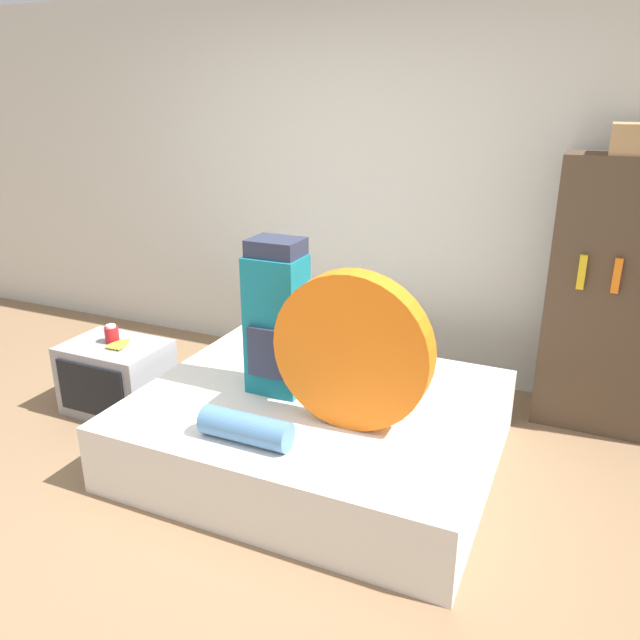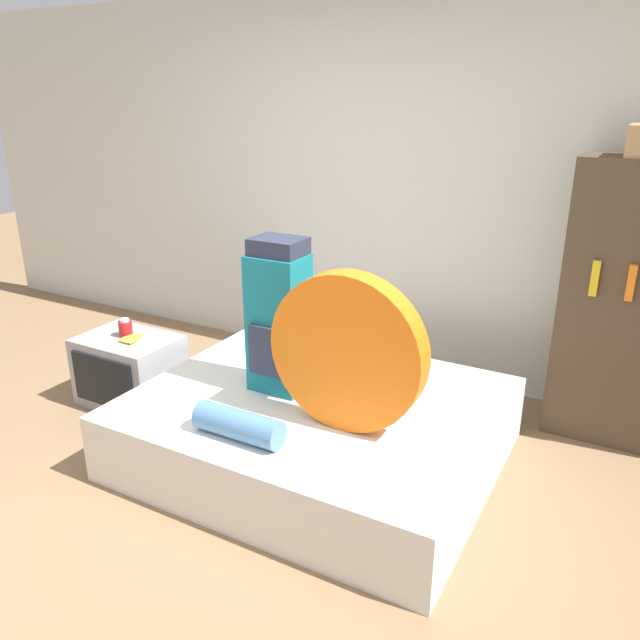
{
  "view_description": "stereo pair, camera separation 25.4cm",
  "coord_description": "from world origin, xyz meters",
  "px_view_note": "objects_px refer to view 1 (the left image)",
  "views": [
    {
      "loc": [
        1.49,
        -2.0,
        1.94
      ],
      "look_at": [
        0.24,
        0.76,
        0.82
      ],
      "focal_mm": 35.0,
      "sensor_mm": 36.0,
      "label": 1
    },
    {
      "loc": [
        1.72,
        -1.89,
        1.94
      ],
      "look_at": [
        0.24,
        0.76,
        0.82
      ],
      "focal_mm": 35.0,
      "sensor_mm": 36.0,
      "label": 2
    }
  ],
  "objects_px": {
    "bookshelf": "(628,300)",
    "backpack": "(277,319)",
    "sleeping_roll": "(246,428)",
    "tent_bag": "(352,351)",
    "canister": "(112,334)",
    "television": "(117,377)"
  },
  "relations": [
    {
      "from": "tent_bag",
      "to": "sleeping_roll",
      "type": "xyz_separation_m",
      "value": [
        -0.39,
        -0.36,
        -0.32
      ]
    },
    {
      "from": "tent_bag",
      "to": "canister",
      "type": "height_order",
      "value": "tent_bag"
    },
    {
      "from": "bookshelf",
      "to": "canister",
      "type": "bearing_deg",
      "value": -160.02
    },
    {
      "from": "tent_bag",
      "to": "bookshelf",
      "type": "bearing_deg",
      "value": 46.16
    },
    {
      "from": "backpack",
      "to": "bookshelf",
      "type": "distance_m",
      "value": 2.03
    },
    {
      "from": "backpack",
      "to": "bookshelf",
      "type": "relative_size",
      "value": 0.52
    },
    {
      "from": "sleeping_roll",
      "to": "canister",
      "type": "distance_m",
      "value": 1.42
    },
    {
      "from": "backpack",
      "to": "tent_bag",
      "type": "relative_size",
      "value": 1.08
    },
    {
      "from": "backpack",
      "to": "television",
      "type": "relative_size",
      "value": 1.37
    },
    {
      "from": "sleeping_roll",
      "to": "backpack",
      "type": "bearing_deg",
      "value": 102.26
    },
    {
      "from": "television",
      "to": "bookshelf",
      "type": "bearing_deg",
      "value": 20.57
    },
    {
      "from": "backpack",
      "to": "canister",
      "type": "bearing_deg",
      "value": 179.63
    },
    {
      "from": "tent_bag",
      "to": "canister",
      "type": "distance_m",
      "value": 1.73
    },
    {
      "from": "tent_bag",
      "to": "bookshelf",
      "type": "relative_size",
      "value": 0.49
    },
    {
      "from": "backpack",
      "to": "sleeping_roll",
      "type": "height_order",
      "value": "backpack"
    },
    {
      "from": "backpack",
      "to": "tent_bag",
      "type": "bearing_deg",
      "value": -20.93
    },
    {
      "from": "television",
      "to": "canister",
      "type": "xyz_separation_m",
      "value": [
        -0.02,
        0.03,
        0.28
      ]
    },
    {
      "from": "sleeping_roll",
      "to": "canister",
      "type": "bearing_deg",
      "value": 156.52
    },
    {
      "from": "bookshelf",
      "to": "backpack",
      "type": "bearing_deg",
      "value": -148.35
    },
    {
      "from": "tent_bag",
      "to": "canister",
      "type": "relative_size",
      "value": 6.69
    },
    {
      "from": "backpack",
      "to": "tent_bag",
      "type": "xyz_separation_m",
      "value": [
        0.52,
        -0.2,
        -0.02
      ]
    },
    {
      "from": "backpack",
      "to": "sleeping_roll",
      "type": "xyz_separation_m",
      "value": [
        0.12,
        -0.56,
        -0.34
      ]
    }
  ]
}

